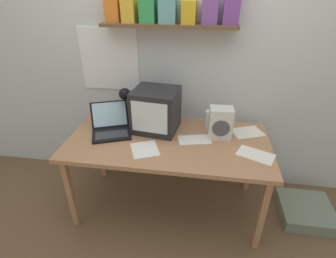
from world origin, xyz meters
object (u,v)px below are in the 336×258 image
floor_cushion (306,211)px  loose_paper_near_monitor (145,149)px  loose_paper_near_laptop (194,140)px  laptop (111,125)px  open_notebook (247,132)px  crt_monitor (156,110)px  space_heater (221,123)px  corner_desk (168,146)px  desk_lamp (126,100)px  printed_handout (256,155)px  juice_glass (209,120)px

floor_cushion → loose_paper_near_monitor: bearing=-170.9°
floor_cushion → loose_paper_near_laptop: bearing=-178.7°
loose_paper_near_laptop → floor_cushion: loose_paper_near_laptop is taller
laptop → open_notebook: bearing=-13.3°
crt_monitor → space_heater: 0.53m
corner_desk → loose_paper_near_laptop: loose_paper_near_laptop is taller
space_heater → floor_cushion: 1.13m
desk_lamp → printed_handout: 1.13m
floor_cushion → corner_desk: bearing=-177.3°
desk_lamp → loose_paper_near_monitor: 0.50m
open_notebook → printed_handout: 0.33m
crt_monitor → printed_handout: 0.85m
corner_desk → loose_paper_near_monitor: (-0.15, -0.16, 0.06)m
corner_desk → crt_monitor: crt_monitor is taller
open_notebook → floor_cushion: bearing=-15.5°
crt_monitor → open_notebook: 0.79m
printed_handout → floor_cushion: printed_handout is taller
crt_monitor → loose_paper_near_monitor: (-0.03, -0.33, -0.18)m
loose_paper_near_laptop → open_notebook: bearing=23.1°
juice_glass → floor_cushion: bearing=-13.7°
open_notebook → printed_handout: same height
printed_handout → loose_paper_near_monitor: size_ratio=1.10×
corner_desk → open_notebook: bearing=18.8°
juice_glass → printed_handout: size_ratio=0.48×
juice_glass → floor_cushion: juice_glass is taller
space_heater → open_notebook: space_heater is taller
juice_glass → floor_cushion: 1.18m
loose_paper_near_laptop → printed_handout: (0.46, -0.14, 0.00)m
laptop → loose_paper_near_laptop: 0.70m
space_heater → printed_handout: 0.36m
space_heater → desk_lamp: bearing=169.5°
space_heater → laptop: bearing=-179.5°
space_heater → corner_desk: bearing=-167.3°
corner_desk → crt_monitor: (-0.13, 0.16, 0.23)m
crt_monitor → open_notebook: size_ratio=1.33×
desk_lamp → floor_cushion: desk_lamp is taller
loose_paper_near_laptop → floor_cushion: (1.01, 0.02, -0.66)m
laptop → floor_cushion: (1.71, -0.00, -0.72)m
crt_monitor → desk_lamp: crt_monitor is taller
desk_lamp → floor_cushion: 1.84m
juice_glass → printed_handout: (0.35, -0.39, -0.06)m
laptop → floor_cushion: size_ratio=0.93×
open_notebook → loose_paper_near_monitor: bearing=-154.3°
desk_lamp → juice_glass: size_ratio=2.33×
laptop → loose_paper_near_laptop: size_ratio=1.45×
corner_desk → laptop: 0.51m
loose_paper_near_laptop → floor_cushion: bearing=1.3°
desk_lamp → juice_glass: bearing=6.2°
desk_lamp → printed_handout: (1.06, -0.33, -0.22)m
crt_monitor → loose_paper_near_monitor: crt_monitor is taller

